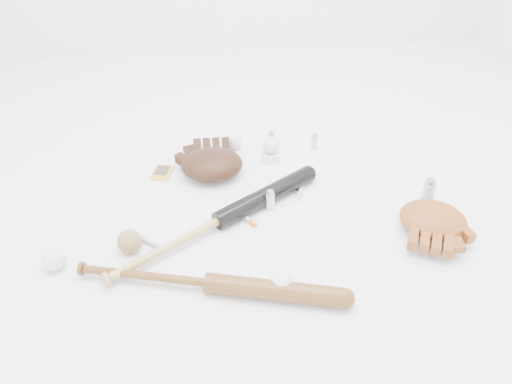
{
  "coord_description": "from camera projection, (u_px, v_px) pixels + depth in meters",
  "views": [
    {
      "loc": [
        -0.15,
        -1.34,
        1.15
      ],
      "look_at": [
        0.01,
        0.06,
        0.06
      ],
      "focal_mm": 35.0,
      "sensor_mm": 36.0,
      "label": 1
    }
  ],
  "objects": [
    {
      "name": "baseball_left",
      "position": [
        54.0,
        259.0,
        1.55
      ],
      "size": [
        0.08,
        0.08,
        0.08
      ],
      "primitive_type": "sphere",
      "color": "white",
      "rests_on": "ground"
    },
    {
      "name": "syringe_1",
      "position": [
        244.0,
        216.0,
        1.75
      ],
      "size": [
        0.1,
        0.14,
        0.02
      ],
      "primitive_type": null,
      "rotation": [
        0.0,
        0.0,
        2.11
      ],
      "color": "#ADBCC6",
      "rests_on": "ground"
    },
    {
      "name": "syringe_2",
      "position": [
        301.0,
        189.0,
        1.88
      ],
      "size": [
        0.07,
        0.14,
        0.02
      ],
      "primitive_type": null,
      "rotation": [
        0.0,
        0.0,
        1.22
      ],
      "color": "#ADBCC6",
      "rests_on": "ground"
    },
    {
      "name": "baseball_on_pedestal",
      "position": [
        271.0,
        145.0,
        2.0
      ],
      "size": [
        0.07,
        0.07,
        0.07
      ],
      "primitive_type": "sphere",
      "color": "white",
      "rests_on": "pedestal"
    },
    {
      "name": "pedestal",
      "position": [
        271.0,
        156.0,
        2.03
      ],
      "size": [
        0.07,
        0.07,
        0.04
      ],
      "primitive_type": "cube",
      "rotation": [
        0.0,
        0.0,
        -0.01
      ],
      "color": "white",
      "rests_on": "ground"
    },
    {
      "name": "trading_card",
      "position": [
        162.0,
        173.0,
        1.97
      ],
      "size": [
        0.1,
        0.12,
        0.01
      ],
      "primitive_type": "cube",
      "rotation": [
        0.0,
        0.0,
        -0.27
      ],
      "color": "gold",
      "rests_on": "ground"
    },
    {
      "name": "bat_dark",
      "position": [
        219.0,
        220.0,
        1.7
      ],
      "size": [
        0.78,
        0.55,
        0.07
      ],
      "primitive_type": null,
      "rotation": [
        0.0,
        0.0,
        0.58
      ],
      "color": "black",
      "rests_on": "ground"
    },
    {
      "name": "baseball_mid",
      "position": [
        282.0,
        283.0,
        1.47
      ],
      "size": [
        0.08,
        0.08,
        0.08
      ],
      "primitive_type": "sphere",
      "color": "white",
      "rests_on": "ground"
    },
    {
      "name": "glove_dark",
      "position": [
        212.0,
        164.0,
        1.93
      ],
      "size": [
        0.29,
        0.29,
        0.1
      ],
      "primitive_type": null,
      "rotation": [
        0.0,
        0.0,
        -0.02
      ],
      "color": "black",
      "rests_on": "ground"
    },
    {
      "name": "vial_2",
      "position": [
        270.0,
        200.0,
        1.78
      ],
      "size": [
        0.03,
        0.03,
        0.08
      ],
      "primitive_type": "cylinder",
      "color": "#AFB8C0",
      "rests_on": "ground"
    },
    {
      "name": "syringe_3",
      "position": [
        427.0,
        222.0,
        1.73
      ],
      "size": [
        0.11,
        0.15,
        0.02
      ],
      "primitive_type": null,
      "rotation": [
        0.0,
        0.0,
        -0.98
      ],
      "color": "#ADBCC6",
      "rests_on": "ground"
    },
    {
      "name": "baseball_upper",
      "position": [
        234.0,
        141.0,
        2.1
      ],
      "size": [
        0.07,
        0.07,
        0.07
      ],
      "primitive_type": "sphere",
      "color": "white",
      "rests_on": "ground"
    },
    {
      "name": "baseball_aged",
      "position": [
        129.0,
        241.0,
        1.61
      ],
      "size": [
        0.08,
        0.08,
        0.08
      ],
      "primitive_type": "sphere",
      "color": "olive",
      "rests_on": "ground"
    },
    {
      "name": "vial_3",
      "position": [
        428.0,
        191.0,
        1.8
      ],
      "size": [
        0.04,
        0.04,
        0.1
      ],
      "primitive_type": "cylinder",
      "color": "#AFB8C0",
      "rests_on": "ground"
    },
    {
      "name": "vial_0",
      "position": [
        271.0,
        139.0,
        2.11
      ],
      "size": [
        0.03,
        0.03,
        0.07
      ],
      "primitive_type": "cylinder",
      "color": "#AFB8C0",
      "rests_on": "ground"
    },
    {
      "name": "glove_tan",
      "position": [
        433.0,
        219.0,
        1.68
      ],
      "size": [
        0.36,
        0.36,
        0.1
      ],
      "primitive_type": null,
      "rotation": [
        0.0,
        0.0,
        2.69
      ],
      "color": "brown",
      "rests_on": "ground"
    },
    {
      "name": "syringe_0",
      "position": [
        151.0,
        242.0,
        1.65
      ],
      "size": [
        0.14,
        0.12,
        0.02
      ],
      "primitive_type": null,
      "rotation": [
        0.0,
        0.0,
        -0.67
      ],
      "color": "#ADBCC6",
      "rests_on": "ground"
    },
    {
      "name": "bat_wood",
      "position": [
        208.0,
        283.0,
        1.48
      ],
      "size": [
        0.84,
        0.28,
        0.06
      ],
      "primitive_type": null,
      "rotation": [
        0.0,
        0.0,
        -0.26
      ],
      "color": "brown",
      "rests_on": "ground"
    },
    {
      "name": "vial_1",
      "position": [
        314.0,
        141.0,
        2.09
      ],
      "size": [
        0.03,
        0.03,
        0.07
      ],
      "primitive_type": "cylinder",
      "color": "#AFB8C0",
      "rests_on": "ground"
    }
  ]
}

